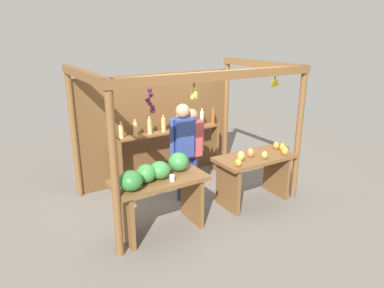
# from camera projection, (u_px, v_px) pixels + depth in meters

# --- Properties ---
(ground_plane) EXTENTS (12.00, 12.00, 0.00)m
(ground_plane) POSITION_uv_depth(u_px,v_px,m) (186.00, 196.00, 6.06)
(ground_plane) COLOR slate
(ground_plane) RESTS_ON ground
(market_stall) EXTENTS (3.27, 2.10, 2.25)m
(market_stall) POSITION_uv_depth(u_px,v_px,m) (172.00, 117.00, 6.02)
(market_stall) COLOR brown
(market_stall) RESTS_ON ground
(fruit_counter_left) EXTENTS (1.34, 0.68, 1.09)m
(fruit_counter_left) POSITION_uv_depth(u_px,v_px,m) (158.00, 184.00, 4.76)
(fruit_counter_left) COLOR brown
(fruit_counter_left) RESTS_ON ground
(fruit_counter_right) EXTENTS (1.32, 0.64, 0.97)m
(fruit_counter_right) POSITION_uv_depth(u_px,v_px,m) (255.00, 168.00, 5.69)
(fruit_counter_right) COLOR brown
(fruit_counter_right) RESTS_ON ground
(bottle_shelf_unit) EXTENTS (2.09, 0.22, 1.35)m
(bottle_shelf_unit) POSITION_uv_depth(u_px,v_px,m) (170.00, 140.00, 6.46)
(bottle_shelf_unit) COLOR brown
(bottle_shelf_unit) RESTS_ON ground
(vendor_man) EXTENTS (0.48, 0.22, 1.66)m
(vendor_man) POSITION_uv_depth(u_px,v_px,m) (183.00, 144.00, 5.65)
(vendor_man) COLOR navy
(vendor_man) RESTS_ON ground
(vendor_woman) EXTENTS (0.48, 0.21, 1.54)m
(vendor_woman) POSITION_uv_depth(u_px,v_px,m) (192.00, 145.00, 5.84)
(vendor_woman) COLOR navy
(vendor_woman) RESTS_ON ground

